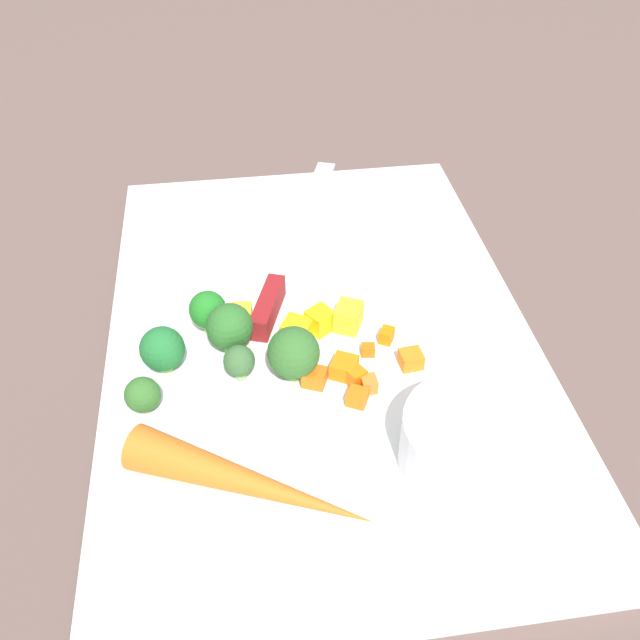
# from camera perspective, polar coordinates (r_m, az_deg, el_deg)

# --- Properties ---
(ground_plane) EXTENTS (4.00, 4.00, 0.00)m
(ground_plane) POSITION_cam_1_polar(r_m,az_deg,el_deg) (0.58, 0.00, -1.62)
(ground_plane) COLOR brown
(cutting_board) EXTENTS (0.51, 0.35, 0.01)m
(cutting_board) POSITION_cam_1_polar(r_m,az_deg,el_deg) (0.58, 0.00, -1.19)
(cutting_board) COLOR white
(cutting_board) RESTS_ON ground_plane
(prep_bowl) EXTENTS (0.09, 0.09, 0.04)m
(prep_bowl) POSITION_cam_1_polar(r_m,az_deg,el_deg) (0.47, 12.35, -9.94)
(prep_bowl) COLOR white
(prep_bowl) RESTS_ON cutting_board
(chef_knife) EXTENTS (0.29, 0.11, 0.02)m
(chef_knife) POSITION_cam_1_polar(r_m,az_deg,el_deg) (0.62, -2.97, 4.37)
(chef_knife) COLOR silver
(chef_knife) RESTS_ON cutting_board
(whole_carrot) EXTENTS (0.11, 0.16, 0.03)m
(whole_carrot) POSITION_cam_1_polar(r_m,az_deg,el_deg) (0.45, -5.90, -13.33)
(whole_carrot) COLOR orange
(whole_carrot) RESTS_ON cutting_board
(carrot_dice_0) EXTENTS (0.02, 0.02, 0.01)m
(carrot_dice_0) POSITION_cam_1_polar(r_m,az_deg,el_deg) (0.51, 3.12, -6.43)
(carrot_dice_0) COLOR orange
(carrot_dice_0) RESTS_ON cutting_board
(carrot_dice_1) EXTENTS (0.02, 0.02, 0.01)m
(carrot_dice_1) POSITION_cam_1_polar(r_m,az_deg,el_deg) (0.54, 7.56, -3.26)
(carrot_dice_1) COLOR orange
(carrot_dice_1) RESTS_ON cutting_board
(carrot_dice_2) EXTENTS (0.02, 0.02, 0.01)m
(carrot_dice_2) POSITION_cam_1_polar(r_m,az_deg,el_deg) (0.52, 2.93, -4.68)
(carrot_dice_2) COLOR orange
(carrot_dice_2) RESTS_ON cutting_board
(carrot_dice_3) EXTENTS (0.01, 0.01, 0.01)m
(carrot_dice_3) POSITION_cam_1_polar(r_m,az_deg,el_deg) (0.52, 4.09, -5.34)
(carrot_dice_3) COLOR orange
(carrot_dice_3) RESTS_ON cutting_board
(carrot_dice_4) EXTENTS (0.02, 0.02, 0.01)m
(carrot_dice_4) POSITION_cam_1_polar(r_m,az_deg,el_deg) (0.54, -2.22, -2.80)
(carrot_dice_4) COLOR orange
(carrot_dice_4) RESTS_ON cutting_board
(carrot_dice_5) EXTENTS (0.02, 0.02, 0.01)m
(carrot_dice_5) POSITION_cam_1_polar(r_m,az_deg,el_deg) (0.52, -0.47, -4.78)
(carrot_dice_5) COLOR orange
(carrot_dice_5) RESTS_ON cutting_board
(carrot_dice_6) EXTENTS (0.01, 0.01, 0.01)m
(carrot_dice_6) POSITION_cam_1_polar(r_m,az_deg,el_deg) (0.55, 4.01, -2.50)
(carrot_dice_6) COLOR orange
(carrot_dice_6) RESTS_ON cutting_board
(carrot_dice_7) EXTENTS (0.02, 0.02, 0.01)m
(carrot_dice_7) POSITION_cam_1_polar(r_m,az_deg,el_deg) (0.53, -1.42, -4.06)
(carrot_dice_7) COLOR orange
(carrot_dice_7) RESTS_ON cutting_board
(carrot_dice_8) EXTENTS (0.03, 0.03, 0.01)m
(carrot_dice_8) POSITION_cam_1_polar(r_m,az_deg,el_deg) (0.53, 2.02, -3.96)
(carrot_dice_8) COLOR orange
(carrot_dice_8) RESTS_ON cutting_board
(carrot_dice_9) EXTENTS (0.02, 0.02, 0.01)m
(carrot_dice_9) POSITION_cam_1_polar(r_m,az_deg,el_deg) (0.56, 5.56, -1.29)
(carrot_dice_9) COLOR orange
(carrot_dice_9) RESTS_ON cutting_board
(pepper_dice_0) EXTENTS (0.03, 0.03, 0.02)m
(pepper_dice_0) POSITION_cam_1_polar(r_m,az_deg,el_deg) (0.56, -1.93, -0.82)
(pepper_dice_0) COLOR yellow
(pepper_dice_0) RESTS_ON cutting_board
(pepper_dice_1) EXTENTS (0.02, 0.02, 0.01)m
(pepper_dice_1) POSITION_cam_1_polar(r_m,az_deg,el_deg) (0.58, -6.51, 0.45)
(pepper_dice_1) COLOR yellow
(pepper_dice_1) RESTS_ON cutting_board
(pepper_dice_2) EXTENTS (0.03, 0.03, 0.02)m
(pepper_dice_2) POSITION_cam_1_polar(r_m,az_deg,el_deg) (0.57, 2.31, 0.53)
(pepper_dice_2) COLOR yellow
(pepper_dice_2) RESTS_ON cutting_board
(pepper_dice_3) EXTENTS (0.03, 0.03, 0.02)m
(pepper_dice_3) POSITION_cam_1_polar(r_m,az_deg,el_deg) (0.56, -0.17, -0.18)
(pepper_dice_3) COLOR yellow
(pepper_dice_3) RESTS_ON cutting_board
(broccoli_floret_0) EXTENTS (0.03, 0.03, 0.03)m
(broccoli_floret_0) POSITION_cam_1_polar(r_m,az_deg,el_deg) (0.52, -14.55, -6.07)
(broccoli_floret_0) COLOR #97B267
(broccoli_floret_0) RESTS_ON cutting_board
(broccoli_floret_1) EXTENTS (0.03, 0.03, 0.04)m
(broccoli_floret_1) POSITION_cam_1_polar(r_m,az_deg,el_deg) (0.56, -9.32, 0.81)
(broccoli_floret_1) COLOR #8DBB54
(broccoli_floret_1) RESTS_ON cutting_board
(broccoli_floret_2) EXTENTS (0.03, 0.03, 0.04)m
(broccoli_floret_2) POSITION_cam_1_polar(r_m,az_deg,el_deg) (0.54, -12.99, -2.38)
(broccoli_floret_2) COLOR #94C464
(broccoli_floret_2) RESTS_ON cutting_board
(broccoli_floret_3) EXTENTS (0.04, 0.04, 0.04)m
(broccoli_floret_3) POSITION_cam_1_polar(r_m,az_deg,el_deg) (0.54, -7.53, -0.59)
(broccoli_floret_3) COLOR #8FB366
(broccoli_floret_3) RESTS_ON cutting_board
(broccoli_floret_4) EXTENTS (0.04, 0.04, 0.05)m
(broccoli_floret_4) POSITION_cam_1_polar(r_m,az_deg,el_deg) (0.52, -2.21, -2.78)
(broccoli_floret_4) COLOR #80B35A
(broccoli_floret_4) RESTS_ON cutting_board
(broccoli_floret_5) EXTENTS (0.02, 0.02, 0.03)m
(broccoli_floret_5) POSITION_cam_1_polar(r_m,az_deg,el_deg) (0.52, -6.73, -3.43)
(broccoli_floret_5) COLOR #94BB6A
(broccoli_floret_5) RESTS_ON cutting_board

